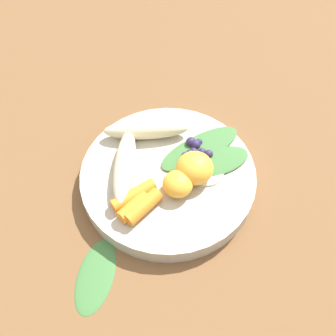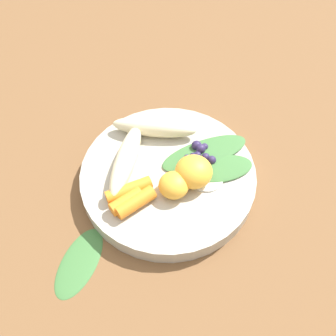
% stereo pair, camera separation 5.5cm
% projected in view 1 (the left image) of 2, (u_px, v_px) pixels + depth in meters
% --- Properties ---
extents(ground_plane, '(2.40, 2.40, 0.00)m').
position_uv_depth(ground_plane, '(168.00, 182.00, 0.58)').
color(ground_plane, brown).
extents(bowl, '(0.24, 0.24, 0.03)m').
position_uv_depth(bowl, '(168.00, 177.00, 0.57)').
color(bowl, '#B2AD9E').
rests_on(bowl, ground_plane).
extents(banana_peeled_left, '(0.06, 0.13, 0.03)m').
position_uv_depth(banana_peeled_left, '(125.00, 166.00, 0.55)').
color(banana_peeled_left, beige).
rests_on(banana_peeled_left, bowl).
extents(banana_peeled_right, '(0.13, 0.05, 0.03)m').
position_uv_depth(banana_peeled_right, '(146.00, 130.00, 0.59)').
color(banana_peeled_right, beige).
rests_on(banana_peeled_right, bowl).
extents(orange_segment_near, '(0.05, 0.05, 0.04)m').
position_uv_depth(orange_segment_near, '(195.00, 168.00, 0.54)').
color(orange_segment_near, '#F4A833').
rests_on(orange_segment_near, bowl).
extents(orange_segment_far, '(0.04, 0.04, 0.03)m').
position_uv_depth(orange_segment_far, '(178.00, 184.00, 0.53)').
color(orange_segment_far, '#F4A833').
rests_on(orange_segment_far, bowl).
extents(carrot_front, '(0.06, 0.04, 0.02)m').
position_uv_depth(carrot_front, '(134.00, 195.00, 0.53)').
color(carrot_front, orange).
rests_on(carrot_front, bowl).
extents(carrot_mid_left, '(0.05, 0.04, 0.02)m').
position_uv_depth(carrot_mid_left, '(134.00, 207.00, 0.52)').
color(carrot_mid_left, orange).
rests_on(carrot_mid_left, bowl).
extents(carrot_mid_right, '(0.06, 0.05, 0.02)m').
position_uv_depth(carrot_mid_right, '(143.00, 207.00, 0.52)').
color(carrot_mid_right, orange).
rests_on(carrot_mid_right, bowl).
extents(blueberry_pile, '(0.05, 0.04, 0.02)m').
position_uv_depth(blueberry_pile, '(196.00, 148.00, 0.58)').
color(blueberry_pile, '#2D234C').
rests_on(blueberry_pile, bowl).
extents(coconut_shred_patch, '(0.05, 0.05, 0.00)m').
position_uv_depth(coconut_shred_patch, '(207.00, 172.00, 0.56)').
color(coconut_shred_patch, white).
rests_on(coconut_shred_patch, bowl).
extents(kale_leaf_left, '(0.10, 0.06, 0.00)m').
position_uv_depth(kale_leaf_left, '(218.00, 161.00, 0.57)').
color(kale_leaf_left, '#3D7038').
rests_on(kale_leaf_left, bowl).
extents(kale_leaf_right, '(0.14, 0.09, 0.00)m').
position_uv_depth(kale_leaf_right, '(200.00, 148.00, 0.58)').
color(kale_leaf_right, '#3D7038').
rests_on(kale_leaf_right, bowl).
extents(kale_leaf_stray, '(0.08, 0.11, 0.01)m').
position_uv_depth(kale_leaf_stray, '(96.00, 275.00, 0.50)').
color(kale_leaf_stray, '#3D7038').
rests_on(kale_leaf_stray, ground_plane).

